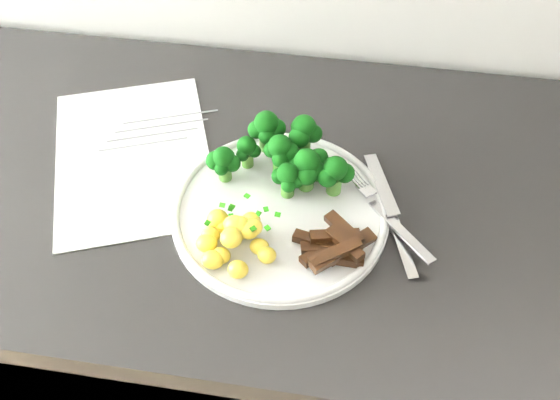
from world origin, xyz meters
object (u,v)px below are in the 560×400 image
(recipe_paper, at_px, (133,155))
(knife, at_px, (396,228))
(counter, at_px, (320,342))
(potatoes, at_px, (234,235))
(beef_strips, at_px, (336,247))
(broccoli, at_px, (289,155))
(fork, at_px, (389,216))
(plate, at_px, (280,211))

(recipe_paper, height_order, knife, knife)
(counter, distance_m, potatoes, 0.49)
(recipe_paper, xyz_separation_m, knife, (0.38, -0.08, 0.01))
(knife, bearing_deg, counter, 148.17)
(counter, height_order, beef_strips, beef_strips)
(potatoes, height_order, beef_strips, potatoes)
(broccoli, xyz_separation_m, knife, (0.15, -0.07, -0.04))
(counter, height_order, potatoes, potatoes)
(beef_strips, bearing_deg, fork, 43.34)
(fork, bearing_deg, recipe_paper, 169.24)
(broccoli, distance_m, beef_strips, 0.14)
(potatoes, relative_size, knife, 0.55)
(fork, distance_m, knife, 0.02)
(potatoes, relative_size, fork, 0.74)
(beef_strips, bearing_deg, counter, 93.37)
(broccoli, bearing_deg, fork, -22.86)
(potatoes, height_order, knife, potatoes)
(knife, bearing_deg, fork, 138.12)
(fork, bearing_deg, broccoli, 157.14)
(counter, height_order, broccoli, broccoli)
(fork, relative_size, knife, 0.75)
(recipe_paper, distance_m, fork, 0.37)
(plate, height_order, beef_strips, beef_strips)
(beef_strips, height_order, fork, beef_strips)
(plate, height_order, knife, knife)
(recipe_paper, distance_m, broccoli, 0.23)
(counter, xyz_separation_m, knife, (0.08, -0.05, 0.45))
(plate, bearing_deg, recipe_paper, 161.99)
(potatoes, relative_size, beef_strips, 1.04)
(counter, height_order, knife, knife)
(broccoli, distance_m, fork, 0.15)
(beef_strips, bearing_deg, plate, 144.43)
(beef_strips, relative_size, fork, 0.70)
(fork, bearing_deg, beef_strips, -136.66)
(recipe_paper, distance_m, knife, 0.39)
(fork, height_order, knife, fork)
(recipe_paper, xyz_separation_m, fork, (0.37, -0.07, 0.02))
(counter, bearing_deg, plate, -148.83)
(counter, xyz_separation_m, broccoli, (-0.07, 0.02, 0.49))
(plate, relative_size, knife, 1.44)
(recipe_paper, height_order, broccoli, broccoli)
(beef_strips, bearing_deg, potatoes, -177.19)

